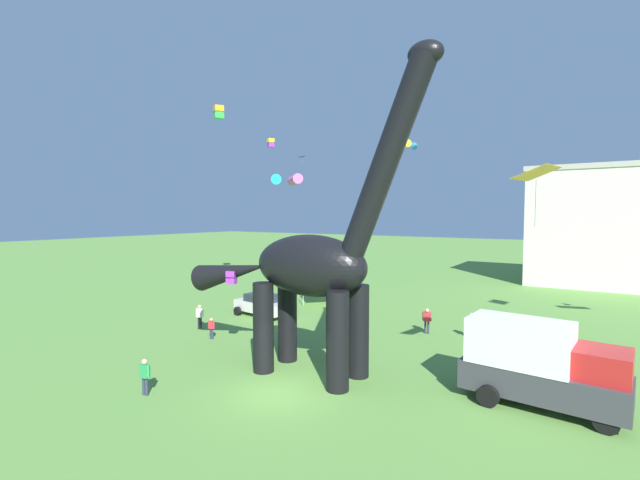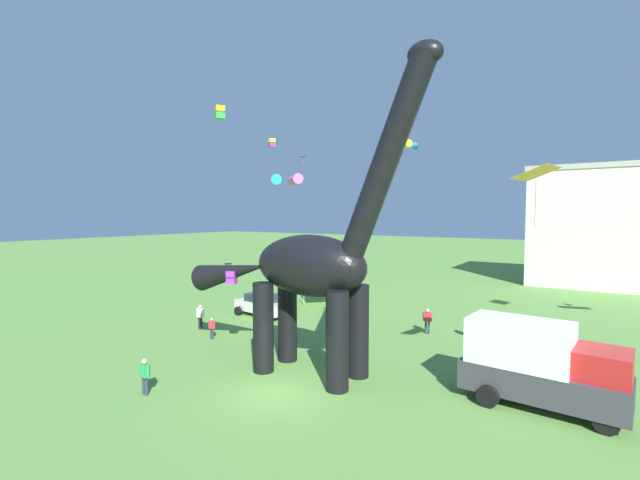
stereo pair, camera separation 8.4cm
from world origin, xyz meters
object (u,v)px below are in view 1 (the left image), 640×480
person_watching_child (145,373)px  kite_drifting (291,180)px  parked_sedan_left (262,304)px  person_vendor_side (200,314)px  kite_apex (232,277)px  kite_mid_right (302,157)px  person_far_spectator (471,323)px  festival_canopy_tent (327,273)px  person_photographer (211,326)px  kite_far_left (405,145)px  kite_trailing (536,173)px  person_near_flyer (427,318)px  parked_box_truck (539,363)px  kite_near_low (219,112)px  dinosaur_sculpture (309,265)px  kite_mid_center (271,143)px

person_watching_child → kite_drifting: (0.82, 8.66, 8.17)m
parked_sedan_left → person_vendor_side: (-0.92, -4.92, 0.13)m
kite_apex → kite_mid_right: size_ratio=0.75×
person_far_spectator → festival_canopy_tent: festival_canopy_tent is taller
person_photographer → kite_far_left: size_ratio=0.50×
kite_trailing → kite_apex: 14.21m
kite_far_left → kite_drifting: 20.48m
person_near_flyer → parked_box_truck: bearing=-2.5°
kite_near_low → kite_far_left: bearing=30.7°
parked_sedan_left → person_far_spectator: 14.03m
kite_near_low → kite_apex: kite_near_low is taller
parked_box_truck → person_near_flyer: 10.09m
person_near_flyer → kite_trailing: (6.58, -7.84, 7.73)m
person_far_spectator → person_vendor_side: person_vendor_side is taller
parked_box_truck → dinosaur_sculpture: bearing=-163.4°
kite_mid_center → kite_near_low: bearing=-99.1°
person_near_flyer → kite_drifting: (-5.64, -6.09, 8.13)m
person_watching_child → kite_near_low: 29.75m
person_near_flyer → person_vendor_side: 14.01m
parked_sedan_left → parked_box_truck: 19.03m
festival_canopy_tent → kite_apex: kite_apex is taller
person_photographer → kite_trailing: 18.42m
person_watching_child → kite_apex: bearing=56.6°
festival_canopy_tent → kite_far_left: (2.50, 9.99, 11.13)m
person_photographer → kite_far_left: bearing=121.8°
dinosaur_sculpture → person_watching_child: dinosaur_sculpture is taller
dinosaur_sculpture → person_far_spectator: bearing=86.4°
kite_drifting → kite_mid_center: size_ratio=2.24×
parked_box_truck → kite_mid_center: kite_mid_center is taller
parked_box_truck → person_near_flyer: (-6.81, 7.41, -0.72)m
kite_drifting → kite_apex: bearing=-108.0°
person_vendor_side → kite_drifting: (6.65, 0.65, 8.13)m
person_vendor_side → person_photographer: bearing=-153.8°
festival_canopy_tent → kite_near_low: bearing=175.7°
kite_near_low → parked_sedan_left: bearing=-31.3°
festival_canopy_tent → kite_far_left: 15.16m
person_vendor_side → person_watching_child: person_vendor_side is taller
kite_trailing → person_photographer: bearing=-180.0°
parked_box_truck → kite_near_low: size_ratio=4.78×
person_photographer → kite_drifting: size_ratio=0.62×
person_far_spectator → person_near_flyer: bearing=-123.5°
person_photographer → person_watching_child: (3.60, -6.89, 0.14)m
kite_drifting → dinosaur_sculpture: bearing=-43.6°
person_far_spectator → festival_canopy_tent: size_ratio=0.48×
person_far_spectator → kite_mid_right: 25.30m
parked_box_truck → kite_mid_center: bearing=151.4°
kite_mid_right → parked_sedan_left: bearing=-66.6°
festival_canopy_tent → kite_far_left: size_ratio=1.27×
parked_sedan_left → kite_far_left: kite_far_left is taller
parked_sedan_left → person_watching_child: parked_sedan_left is taller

